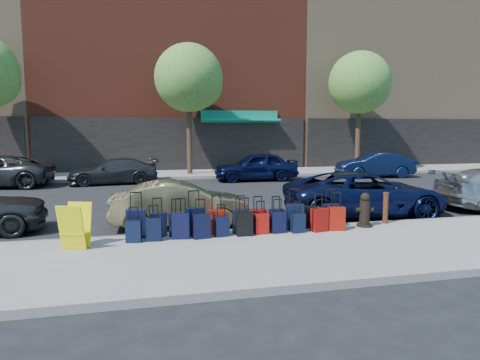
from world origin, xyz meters
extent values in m
plane|color=black|center=(0.00, 0.00, 0.00)|extent=(120.00, 120.00, 0.00)
cube|color=gray|center=(0.00, -6.50, 0.07)|extent=(60.00, 4.00, 0.15)
cube|color=gray|center=(0.00, 10.00, 0.07)|extent=(60.00, 4.00, 0.15)
cube|color=gray|center=(0.00, -4.48, 0.07)|extent=(60.00, 0.08, 0.15)
cube|color=gray|center=(0.00, 7.98, 0.07)|extent=(60.00, 0.08, 0.15)
cube|color=maroon|center=(0.00, 18.00, 10.00)|extent=(17.00, 12.00, 20.00)
cube|color=black|center=(0.00, 11.95, 1.70)|extent=(16.66, 0.15, 3.40)
cube|color=#0E7E5F|center=(4.00, 11.60, 3.20)|extent=(5.00, 0.91, 0.27)
cube|color=#0E7E5F|center=(4.00, 11.90, 3.55)|extent=(5.00, 0.10, 0.60)
cube|color=#917959|center=(16.00, 18.00, 9.00)|extent=(15.00, 12.00, 18.00)
cube|color=black|center=(16.00, 11.95, 1.70)|extent=(14.70, 0.15, 3.40)
cylinder|color=black|center=(0.50, 9.50, 2.55)|extent=(0.30, 0.30, 4.80)
sphere|color=#327025|center=(0.50, 9.50, 5.52)|extent=(3.80, 3.80, 3.80)
sphere|color=#327025|center=(1.10, 9.50, 5.14)|extent=(2.58, 2.58, 2.58)
cylinder|color=black|center=(11.00, 9.50, 2.55)|extent=(0.30, 0.30, 4.80)
sphere|color=#327025|center=(11.00, 9.50, 5.52)|extent=(3.80, 3.80, 3.80)
sphere|color=#327025|center=(11.60, 9.50, 5.14)|extent=(2.58, 2.58, 2.58)
cube|color=black|center=(-2.42, -4.76, 0.48)|extent=(0.46, 0.27, 0.67)
cylinder|color=black|center=(-2.42, -4.76, 1.21)|extent=(0.25, 0.04, 0.03)
cube|color=black|center=(-1.92, -4.75, 0.44)|extent=(0.41, 0.28, 0.57)
cylinder|color=black|center=(-1.92, -4.75, 1.06)|extent=(0.22, 0.07, 0.03)
cube|color=black|center=(-1.49, -4.80, 0.43)|extent=(0.37, 0.21, 0.55)
cylinder|color=black|center=(-1.49, -4.80, 1.03)|extent=(0.21, 0.04, 0.03)
cube|color=black|center=(-1.06, -4.81, 0.48)|extent=(0.47, 0.30, 0.67)
cylinder|color=black|center=(-1.06, -4.81, 1.21)|extent=(0.25, 0.06, 0.03)
cube|color=#991B09|center=(-0.52, -4.84, 0.45)|extent=(0.41, 0.25, 0.59)
cylinder|color=black|center=(-0.52, -4.84, 1.09)|extent=(0.22, 0.05, 0.03)
cube|color=black|center=(0.06, -4.85, 0.44)|extent=(0.41, 0.28, 0.57)
cylinder|color=black|center=(0.06, -4.85, 1.05)|extent=(0.22, 0.07, 0.03)
cube|color=#97090E|center=(0.52, -4.82, 0.42)|extent=(0.38, 0.23, 0.55)
cylinder|color=black|center=(0.52, -4.82, 1.02)|extent=(0.21, 0.05, 0.03)
cube|color=black|center=(1.00, -4.80, 0.42)|extent=(0.37, 0.23, 0.53)
cylinder|color=black|center=(1.00, -4.80, 0.99)|extent=(0.20, 0.05, 0.03)
cube|color=black|center=(1.48, -4.81, 0.47)|extent=(0.45, 0.29, 0.64)
cylinder|color=black|center=(1.48, -4.81, 1.17)|extent=(0.24, 0.06, 0.03)
cube|color=black|center=(1.96, -4.75, 0.43)|extent=(0.40, 0.26, 0.56)
cylinder|color=black|center=(1.96, -4.75, 1.04)|extent=(0.21, 0.07, 0.03)
cube|color=black|center=(2.47, -4.80, 0.45)|extent=(0.41, 0.24, 0.60)
cylinder|color=black|center=(2.47, -4.80, 1.11)|extent=(0.23, 0.04, 0.03)
cube|color=black|center=(-2.48, -5.16, 0.40)|extent=(0.36, 0.25, 0.50)
cylinder|color=black|center=(-2.48, -5.16, 0.94)|extent=(0.19, 0.06, 0.03)
cube|color=black|center=(-2.03, -5.14, 0.40)|extent=(0.37, 0.24, 0.51)
cylinder|color=black|center=(-2.03, -5.14, 0.96)|extent=(0.20, 0.05, 0.03)
cube|color=black|center=(-1.42, -5.07, 0.44)|extent=(0.42, 0.28, 0.59)
cylinder|color=black|center=(-1.42, -5.07, 1.09)|extent=(0.23, 0.06, 0.03)
cube|color=black|center=(-0.95, -5.17, 0.43)|extent=(0.41, 0.28, 0.57)
cylinder|color=black|center=(-0.95, -5.17, 1.06)|extent=(0.22, 0.06, 0.03)
cube|color=black|center=(-0.46, -5.10, 0.39)|extent=(0.35, 0.24, 0.48)
cylinder|color=black|center=(-0.46, -5.10, 0.91)|extent=(0.18, 0.06, 0.03)
cube|color=black|center=(0.08, -5.15, 0.43)|extent=(0.39, 0.24, 0.57)
cylinder|color=black|center=(0.08, -5.15, 1.05)|extent=(0.22, 0.04, 0.03)
cube|color=#AF100B|center=(0.52, -5.08, 0.40)|extent=(0.35, 0.23, 0.50)
cylinder|color=black|center=(0.52, -5.08, 0.94)|extent=(0.19, 0.05, 0.03)
cube|color=black|center=(0.95, -5.07, 0.41)|extent=(0.37, 0.24, 0.52)
cylinder|color=black|center=(0.95, -5.07, 0.97)|extent=(0.20, 0.05, 0.03)
cube|color=black|center=(1.43, -5.17, 0.39)|extent=(0.35, 0.24, 0.47)
cylinder|color=black|center=(1.43, -5.17, 0.90)|extent=(0.18, 0.06, 0.03)
cube|color=maroon|center=(2.00, -5.16, 0.44)|extent=(0.43, 0.30, 0.58)
cylinder|color=black|center=(2.00, -5.16, 1.07)|extent=(0.22, 0.08, 0.03)
cube|color=maroon|center=(2.46, -5.14, 0.45)|extent=(0.44, 0.31, 0.59)
cylinder|color=black|center=(2.46, -5.14, 1.09)|extent=(0.23, 0.07, 0.03)
cylinder|color=black|center=(3.36, -4.93, 0.18)|extent=(0.40, 0.40, 0.07)
cylinder|color=black|center=(3.36, -4.93, 0.53)|extent=(0.27, 0.27, 0.62)
sphere|color=black|center=(3.36, -4.93, 0.91)|extent=(0.24, 0.24, 0.24)
cylinder|color=black|center=(3.36, -4.93, 0.59)|extent=(0.45, 0.18, 0.11)
cylinder|color=#38190C|center=(4.10, -4.72, 0.56)|extent=(0.14, 0.14, 0.82)
cylinder|color=#38190C|center=(4.10, -4.72, 0.97)|extent=(0.15, 0.15, 0.04)
cube|color=yellow|center=(-3.73, -5.55, 0.63)|extent=(0.58, 0.40, 0.96)
cube|color=yellow|center=(-3.62, -5.22, 0.63)|extent=(0.58, 0.40, 0.96)
cube|color=yellow|center=(-3.67, -5.39, 0.49)|extent=(0.62, 0.50, 0.02)
imported|color=tan|center=(-1.25, -3.15, 0.62)|extent=(3.82, 1.42, 1.25)
imported|color=#0C1238|center=(4.47, -2.97, 0.69)|extent=(5.19, 2.86, 1.38)
imported|color=#313133|center=(-3.57, 6.90, 0.62)|extent=(4.44, 2.16, 1.24)
imported|color=#0B1034|center=(3.60, 6.58, 0.74)|extent=(4.38, 1.87, 1.47)
imported|color=#0D1A3C|center=(10.47, 6.54, 0.69)|extent=(4.33, 1.89, 1.39)
camera|label=1|loc=(-2.32, -14.82, 2.67)|focal=32.00mm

